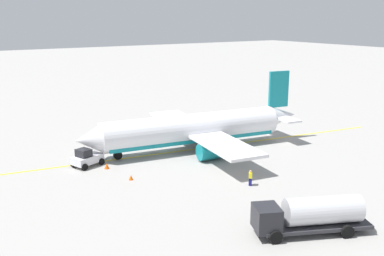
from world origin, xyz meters
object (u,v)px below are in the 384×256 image
(airplane, at_px, (195,129))
(pushback_tug, at_px, (87,158))
(safety_cone_wingtip, at_px, (107,166))
(safety_cone_nose, at_px, (131,177))
(refueling_worker, at_px, (250,178))
(fuel_tanker, at_px, (311,214))

(airplane, distance_m, pushback_tug, 14.91)
(airplane, distance_m, safety_cone_wingtip, 13.39)
(safety_cone_nose, bearing_deg, airplane, -154.28)
(refueling_worker, relative_size, safety_cone_nose, 3.09)
(pushback_tug, height_order, safety_cone_wingtip, pushback_tug)
(safety_cone_nose, relative_size, safety_cone_wingtip, 0.84)
(fuel_tanker, height_order, refueling_worker, fuel_tanker)
(airplane, relative_size, safety_cone_wingtip, 48.95)
(fuel_tanker, distance_m, safety_cone_wingtip, 25.58)
(refueling_worker, bearing_deg, safety_cone_nose, -40.00)
(pushback_tug, xyz_separation_m, safety_cone_wingtip, (-1.63, 2.20, -0.68))
(refueling_worker, relative_size, safety_cone_wingtip, 2.59)
(airplane, bearing_deg, refueling_worker, 80.75)
(airplane, height_order, safety_cone_nose, airplane)
(pushback_tug, bearing_deg, refueling_worker, 128.71)
(safety_cone_nose, bearing_deg, fuel_tanker, 110.29)
(airplane, distance_m, safety_cone_nose, 13.90)
(safety_cone_wingtip, bearing_deg, pushback_tug, -53.53)
(pushback_tug, relative_size, safety_cone_wingtip, 6.16)
(fuel_tanker, relative_size, safety_cone_nose, 18.02)
(fuel_tanker, xyz_separation_m, safety_cone_nose, (7.15, -19.35, -1.44))
(safety_cone_nose, bearing_deg, pushback_tug, -71.07)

